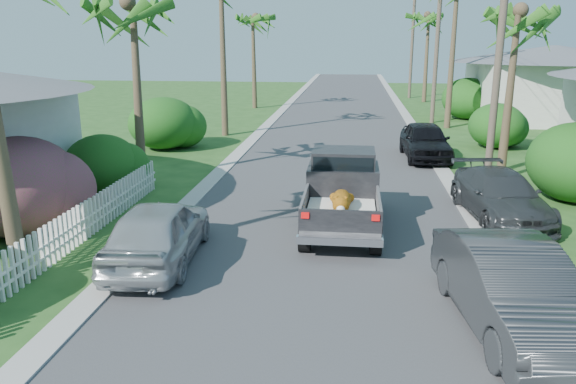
# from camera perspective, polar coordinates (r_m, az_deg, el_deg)

# --- Properties ---
(road) EXTENTS (8.00, 100.00, 0.02)m
(road) POSITION_cam_1_polar(r_m,az_deg,el_deg) (32.57, 5.22, 6.45)
(road) COLOR #38383A
(road) RESTS_ON ground
(curb_left) EXTENTS (0.60, 100.00, 0.06)m
(curb_left) POSITION_cam_1_polar(r_m,az_deg,el_deg) (32.95, -2.32, 6.64)
(curb_left) COLOR #A5A39E
(curb_left) RESTS_ON ground
(curb_right) EXTENTS (0.60, 100.00, 0.06)m
(curb_right) POSITION_cam_1_polar(r_m,az_deg,el_deg) (32.76, 12.80, 6.22)
(curb_right) COLOR #A5A39E
(curb_right) RESTS_ON ground
(pickup_truck) EXTENTS (1.98, 5.12, 2.06)m
(pickup_truck) POSITION_cam_1_polar(r_m,az_deg,el_deg) (15.52, 5.57, 0.32)
(pickup_truck) COLOR black
(pickup_truck) RESTS_ON ground
(parked_car_rn) EXTENTS (2.22, 4.85, 1.54)m
(parked_car_rn) POSITION_cam_1_polar(r_m,az_deg,el_deg) (10.70, 21.79, -9.21)
(parked_car_rn) COLOR #2B2E30
(parked_car_rn) RESTS_ON ground
(parked_car_rm) EXTENTS (2.42, 4.80, 1.34)m
(parked_car_rm) POSITION_cam_1_polar(r_m,az_deg,el_deg) (17.09, 20.77, -0.40)
(parked_car_rm) COLOR #313436
(parked_car_rm) RESTS_ON ground
(parked_car_rf) EXTENTS (2.03, 4.60, 1.54)m
(parked_car_rf) POSITION_cam_1_polar(r_m,az_deg,el_deg) (24.75, 13.77, 5.04)
(parked_car_rf) COLOR black
(parked_car_rf) RESTS_ON ground
(parked_car_ln) EXTENTS (2.03, 4.46, 1.49)m
(parked_car_ln) POSITION_cam_1_polar(r_m,az_deg,el_deg) (13.19, -13.04, -3.96)
(parked_car_ln) COLOR #AEB1B5
(parked_car_ln) RESTS_ON ground
(palm_l_b) EXTENTS (4.40, 4.40, 7.40)m
(palm_l_b) POSITION_cam_1_polar(r_m,az_deg,el_deg) (20.64, -15.65, 17.96)
(palm_l_b) COLOR brown
(palm_l_b) RESTS_ON ground
(palm_l_d) EXTENTS (4.40, 4.40, 7.70)m
(palm_l_d) POSITION_cam_1_polar(r_m,az_deg,el_deg) (41.83, -3.57, 17.28)
(palm_l_d) COLOR brown
(palm_l_d) RESTS_ON ground
(palm_r_b) EXTENTS (4.40, 4.40, 7.20)m
(palm_r_b) POSITION_cam_1_polar(r_m,az_deg,el_deg) (22.96, 22.33, 16.60)
(palm_r_b) COLOR brown
(palm_r_b) RESTS_ON ground
(palm_r_d) EXTENTS (4.40, 4.40, 8.00)m
(palm_r_d) POSITION_cam_1_polar(r_m,az_deg,el_deg) (47.56, 14.15, 16.99)
(palm_r_d) COLOR brown
(palm_r_d) RESTS_ON ground
(shrub_l_b) EXTENTS (3.00, 3.30, 2.60)m
(shrub_l_b) POSITION_cam_1_polar(r_m,az_deg,el_deg) (16.13, -25.61, 0.50)
(shrub_l_b) COLOR #B0195F
(shrub_l_b) RESTS_ON ground
(shrub_l_c) EXTENTS (2.40, 2.64, 2.00)m
(shrub_l_c) POSITION_cam_1_polar(r_m,az_deg,el_deg) (19.43, -18.38, 2.63)
(shrub_l_c) COLOR #1A4614
(shrub_l_c) RESTS_ON ground
(shrub_l_d) EXTENTS (3.20, 3.52, 2.40)m
(shrub_l_d) POSITION_cam_1_polar(r_m,az_deg,el_deg) (26.92, -12.54, 6.84)
(shrub_l_d) COLOR #1A4614
(shrub_l_d) RESTS_ON ground
(shrub_r_c) EXTENTS (2.60, 2.86, 2.10)m
(shrub_r_c) POSITION_cam_1_polar(r_m,az_deg,el_deg) (28.29, 20.45, 6.33)
(shrub_r_c) COLOR #1A4614
(shrub_r_c) RESTS_ON ground
(shrub_r_d) EXTENTS (3.20, 3.52, 2.60)m
(shrub_r_d) POSITION_cam_1_polar(r_m,az_deg,el_deg) (38.06, 17.76, 9.04)
(shrub_r_d) COLOR #1A4614
(shrub_r_d) RESTS_ON ground
(picket_fence) EXTENTS (0.10, 11.00, 1.00)m
(picket_fence) POSITION_cam_1_polar(r_m,az_deg,el_deg) (15.05, -20.42, -3.11)
(picket_fence) COLOR white
(picket_fence) RESTS_ON ground
(house_right_far) EXTENTS (9.00, 8.00, 4.60)m
(house_right_far) POSITION_cam_1_polar(r_m,az_deg,el_deg) (39.26, 25.13, 9.71)
(house_right_far) COLOR silver
(house_right_far) RESTS_ON ground
(utility_pole_b) EXTENTS (1.60, 0.26, 9.00)m
(utility_pole_b) POSITION_cam_1_polar(r_m,az_deg,el_deg) (20.76, 20.69, 13.25)
(utility_pole_b) COLOR brown
(utility_pole_b) RESTS_ON ground
(utility_pole_c) EXTENTS (1.60, 0.26, 9.00)m
(utility_pole_c) POSITION_cam_1_polar(r_m,az_deg,el_deg) (35.52, 14.90, 14.19)
(utility_pole_c) COLOR brown
(utility_pole_c) RESTS_ON ground
(utility_pole_d) EXTENTS (1.60, 0.26, 9.00)m
(utility_pole_d) POSITION_cam_1_polar(r_m,az_deg,el_deg) (50.42, 12.50, 14.54)
(utility_pole_d) COLOR brown
(utility_pole_d) RESTS_ON ground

